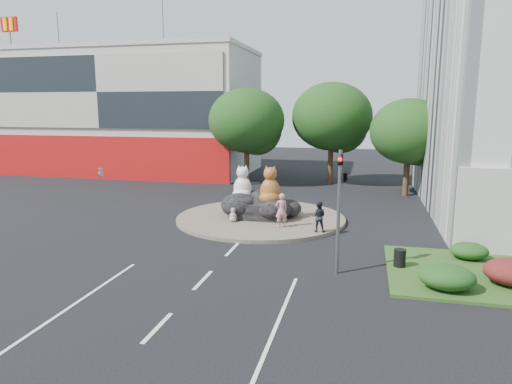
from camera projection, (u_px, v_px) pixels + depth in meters
ground at (203, 280)px, 17.70m from camera, size 120.00×120.00×0.00m
roundabout_island at (261, 218)px, 27.24m from camera, size 10.00×10.00×0.20m
rock_plinth at (261, 209)px, 27.14m from camera, size 3.20×2.60×0.90m
shophouse_block at (131, 112)px, 47.40m from camera, size 25.20×12.30×17.40m
tree_left at (248, 124)px, 38.74m from camera, size 6.46×6.46×8.27m
tree_mid at (333, 120)px, 38.98m from camera, size 6.84×6.84×8.76m
tree_right at (410, 134)px, 33.94m from camera, size 5.70×5.70×7.30m
hedge_near_green at (447, 277)px, 16.48m from camera, size 2.00×1.60×0.90m
hedge_back_green at (469, 251)px, 19.78m from camera, size 1.60×1.28×0.72m
traffic_light at (342, 185)px, 17.77m from camera, size 0.44×1.24×5.00m
cat_white at (243, 182)px, 27.51m from camera, size 1.38×1.23×2.12m
cat_tabby at (270, 185)px, 26.29m from camera, size 1.44×1.28×2.25m
kitten_calico at (233, 214)px, 25.97m from camera, size 0.55×0.49×0.83m
kitten_white at (281, 214)px, 26.01m from camera, size 0.70×0.71×0.90m
pedestrian_pink at (281, 210)px, 24.64m from camera, size 0.81×0.73×1.87m
pedestrian_dark at (318, 217)px, 23.77m from camera, size 0.81×0.64×1.61m
parked_car at (124, 171)px, 43.03m from camera, size 4.47×1.97×1.43m
litter_bin at (400, 258)px, 18.85m from camera, size 0.57×0.57×0.73m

